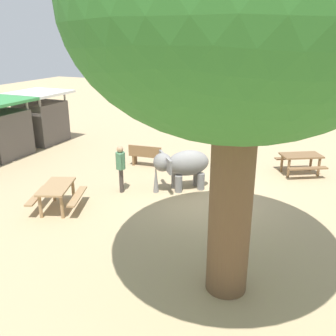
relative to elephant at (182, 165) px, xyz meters
name	(u,v)px	position (x,y,z in m)	size (l,w,h in m)	color
ground_plane	(203,200)	(-0.61, -0.97, -0.89)	(60.00, 60.00, 0.00)	tan
elephant	(182,165)	(0.00, 0.00, 0.00)	(1.83, 1.91, 1.39)	slate
person_handler	(121,165)	(-0.99, 1.85, 0.06)	(0.46, 0.32, 1.62)	#3F3833
shade_tree_main	(243,9)	(-4.67, -2.82, 4.60)	(6.34, 5.81, 7.79)	brown
wooden_bench	(146,155)	(1.69, 2.26, -0.42)	(0.54, 1.43, 0.88)	brown
picnic_table_near	(57,191)	(-3.00, 2.95, -0.30)	(1.93, 1.92, 0.78)	#9E7A51
picnic_table_far	(301,159)	(3.24, -3.63, -0.30)	(2.03, 2.04, 0.78)	brown
market_stall_green	(1,131)	(0.38, 8.67, 0.25)	(2.50, 2.50, 2.52)	#59514C
market_stall_white	(42,120)	(2.98, 8.67, 0.25)	(2.50, 2.50, 2.52)	#59514C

